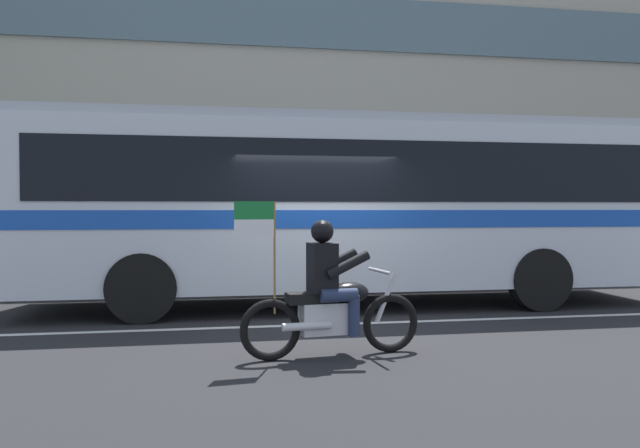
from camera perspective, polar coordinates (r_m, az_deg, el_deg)
ground_plane at (r=9.97m, az=-0.25°, el=-8.38°), size 60.00×60.00×0.00m
sidewalk_curb at (r=14.96m, az=-3.64°, el=-4.81°), size 28.00×3.80×0.15m
lane_center_stripe at (r=9.39m, az=0.39°, el=-8.97°), size 26.60×0.14×0.01m
office_building_facade at (r=17.41m, az=-4.54°, el=11.45°), size 28.00×0.89×9.45m
transit_bus at (r=11.14m, az=2.47°, el=2.37°), size 10.93×2.65×3.22m
motorcycle_with_rider at (r=7.32m, az=0.91°, el=-6.69°), size 2.19×0.67×1.78m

